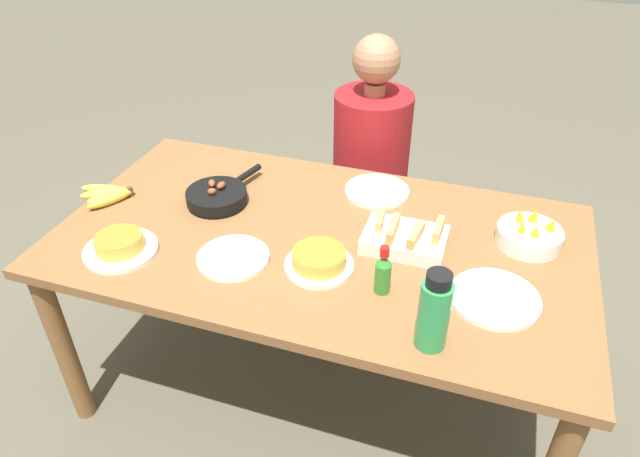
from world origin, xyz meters
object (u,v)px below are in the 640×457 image
at_px(empty_plate_far_right, 377,191).
at_px(water_bottle, 434,312).
at_px(frittata_plate_center, 319,261).
at_px(empty_plate_near_front, 495,298).
at_px(frittata_plate_side, 120,246).
at_px(melon_tray, 405,238).
at_px(banana_bunch, 109,194).
at_px(empty_plate_far_left, 233,258).
at_px(skillet, 218,196).
at_px(fruit_bowl_mango, 529,235).
at_px(person_figure, 369,190).
at_px(hot_sauce_bottle, 383,272).

distance_m(empty_plate_far_right, water_bottle, 0.76).
height_order(frittata_plate_center, empty_plate_near_front, frittata_plate_center).
relative_size(frittata_plate_side, empty_plate_near_front, 0.91).
height_order(melon_tray, empty_plate_near_front, melon_tray).
height_order(banana_bunch, empty_plate_far_right, banana_bunch).
bearing_deg(melon_tray, empty_plate_near_front, -30.30).
height_order(empty_plate_near_front, empty_plate_far_left, same).
distance_m(frittata_plate_side, empty_plate_far_right, 0.92).
xyz_separation_m(skillet, empty_plate_far_right, (0.53, 0.24, -0.02)).
xyz_separation_m(skillet, fruit_bowl_mango, (1.07, 0.09, 0.01)).
xyz_separation_m(empty_plate_far_left, person_figure, (0.21, 0.93, -0.25)).
distance_m(skillet, fruit_bowl_mango, 1.07).
bearing_deg(fruit_bowl_mango, empty_plate_far_left, -156.44).
distance_m(empty_plate_near_front, empty_plate_far_left, 0.79).
distance_m(banana_bunch, frittata_plate_side, 0.35).
xyz_separation_m(frittata_plate_side, person_figure, (0.57, 1.01, -0.27)).
bearing_deg(person_figure, banana_bunch, -136.65).
bearing_deg(melon_tray, frittata_plate_center, -139.86).
bearing_deg(empty_plate_far_right, frittata_plate_center, -97.69).
relative_size(skillet, empty_plate_far_right, 1.47).
relative_size(frittata_plate_side, water_bottle, 0.99).
bearing_deg(frittata_plate_side, skillet, 66.01).
bearing_deg(hot_sauce_bottle, frittata_plate_center, 168.30).
relative_size(melon_tray, hot_sauce_bottle, 1.64).
bearing_deg(water_bottle, person_figure, 111.47).
distance_m(banana_bunch, hot_sauce_bottle, 1.07).
height_order(frittata_plate_side, fruit_bowl_mango, fruit_bowl_mango).
distance_m(frittata_plate_center, empty_plate_far_right, 0.49).
distance_m(empty_plate_near_front, empty_plate_far_right, 0.65).
height_order(empty_plate_near_front, fruit_bowl_mango, fruit_bowl_mango).
relative_size(frittata_plate_side, fruit_bowl_mango, 1.13).
distance_m(empty_plate_far_left, water_bottle, 0.67).
bearing_deg(fruit_bowl_mango, frittata_plate_side, -159.59).
xyz_separation_m(empty_plate_far_right, fruit_bowl_mango, (0.54, -0.15, 0.03)).
relative_size(melon_tray, fruit_bowl_mango, 1.27).
height_order(frittata_plate_side, person_figure, person_figure).
relative_size(frittata_plate_center, hot_sauce_bottle, 1.34).
xyz_separation_m(banana_bunch, empty_plate_far_right, (0.92, 0.35, -0.01)).
distance_m(empty_plate_near_front, person_figure, 1.07).
xyz_separation_m(empty_plate_near_front, hot_sauce_bottle, (-0.32, -0.06, 0.06)).
height_order(frittata_plate_center, water_bottle, water_bottle).
bearing_deg(water_bottle, frittata_plate_center, 151.13).
height_order(frittata_plate_center, person_figure, person_figure).
bearing_deg(water_bottle, hot_sauce_bottle, 135.60).
bearing_deg(banana_bunch, empty_plate_near_front, -4.93).
distance_m(frittata_plate_center, water_bottle, 0.44).
bearing_deg(hot_sauce_bottle, empty_plate_far_right, 105.15).
xyz_separation_m(hot_sauce_bottle, person_figure, (-0.26, 0.93, -0.31)).
bearing_deg(frittata_plate_center, empty_plate_near_front, 1.93).
distance_m(skillet, hot_sauce_bottle, 0.73).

